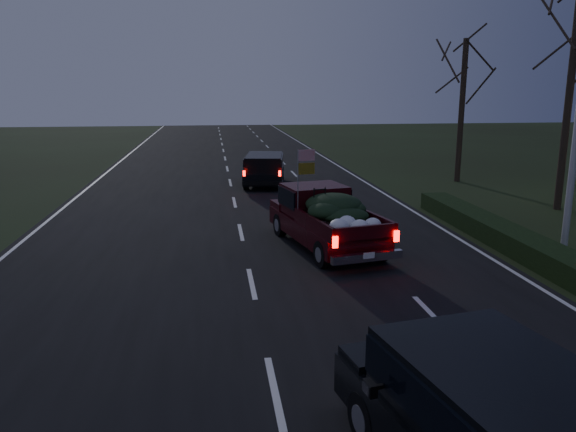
{
  "coord_description": "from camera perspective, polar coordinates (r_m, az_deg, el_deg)",
  "views": [
    {
      "loc": [
        -0.86,
        -12.9,
        4.64
      ],
      "look_at": [
        1.11,
        1.6,
        1.3
      ],
      "focal_mm": 35.0,
      "sensor_mm": 36.0,
      "label": 1
    }
  ],
  "objects": [
    {
      "name": "hedge_row",
      "position": [
        18.62,
        20.26,
        -1.43
      ],
      "size": [
        1.0,
        10.0,
        0.6
      ],
      "primitive_type": "cube",
      "color": "black",
      "rests_on": "ground"
    },
    {
      "name": "bare_tree_far",
      "position": [
        29.61,
        17.44,
        13.43
      ],
      "size": [
        3.6,
        3.6,
        7.0
      ],
      "color": "black",
      "rests_on": "ground"
    },
    {
      "name": "road_asphalt",
      "position": [
        13.73,
        -3.71,
        -6.87
      ],
      "size": [
        14.0,
        120.0,
        0.02
      ],
      "primitive_type": "cube",
      "color": "black",
      "rests_on": "ground"
    },
    {
      "name": "pickup_truck",
      "position": [
        16.61,
        3.83,
        0.11
      ],
      "size": [
        2.87,
        5.28,
        2.62
      ],
      "rotation": [
        0.0,
        0.0,
        0.21
      ],
      "color": "#32060C",
      "rests_on": "ground"
    },
    {
      "name": "lead_suv",
      "position": [
        27.32,
        -2.41,
        5.05
      ],
      "size": [
        2.41,
        4.5,
        1.23
      ],
      "rotation": [
        0.0,
        0.0,
        -0.15
      ],
      "color": "black",
      "rests_on": "ground"
    },
    {
      "name": "bare_tree_mid",
      "position": [
        24.03,
        27.15,
        15.59
      ],
      "size": [
        3.6,
        3.6,
        8.5
      ],
      "color": "black",
      "rests_on": "ground"
    },
    {
      "name": "ground",
      "position": [
        13.74,
        -3.71,
        -6.91
      ],
      "size": [
        120.0,
        120.0,
        0.0
      ],
      "primitive_type": "plane",
      "color": "black",
      "rests_on": "ground"
    }
  ]
}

